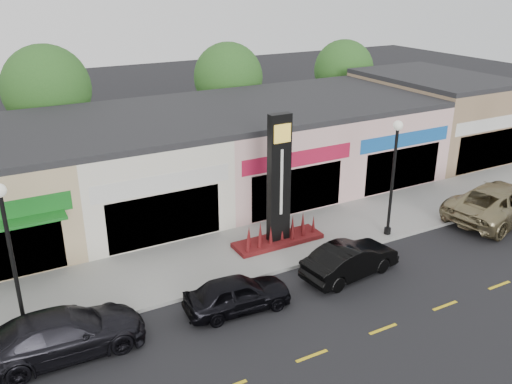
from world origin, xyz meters
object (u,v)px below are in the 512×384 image
pylon_sign (279,200)px  lamp_east_near (394,167)px  car_black_sedan (238,294)px  car_gold_suv (500,202)px  lamp_west_near (10,247)px  car_dark_sedan (63,334)px  car_black_conv (350,260)px

pylon_sign → lamp_east_near: bearing=-18.7°
car_black_sedan → car_gold_suv: size_ratio=0.61×
lamp_west_near → car_black_sedan: 7.87m
lamp_west_near → car_dark_sedan: lamp_west_near is taller
lamp_west_near → lamp_east_near: same height
car_dark_sedan → car_black_conv: car_dark_sedan is taller
car_gold_suv → car_dark_sedan: bearing=81.7°
car_dark_sedan → car_black_conv: 11.24m
lamp_west_near → car_dark_sedan: size_ratio=1.04×
car_black_conv → car_dark_sedan: bearing=80.3°
car_black_sedan → car_black_conv: car_black_conv is taller
lamp_west_near → car_dark_sedan: 3.27m
lamp_east_near → car_dark_sedan: (-14.99, -1.51, -2.72)m
car_dark_sedan → car_black_conv: size_ratio=1.21×
car_black_sedan → pylon_sign: bearing=-42.5°
pylon_sign → car_dark_sedan: 10.60m
lamp_east_near → car_dark_sedan: size_ratio=1.04×
lamp_west_near → car_black_sedan: (7.08, -1.98, -2.80)m
pylon_sign → car_black_conv: (1.24, -3.68, -1.56)m
car_black_sedan → car_black_conv: (5.16, -0.00, 0.03)m
car_dark_sedan → lamp_east_near: bearing=-83.4°
pylon_sign → car_black_conv: bearing=-71.4°
pylon_sign → car_gold_suv: size_ratio=0.92×
lamp_west_near → car_black_sedan: bearing=-15.6°
lamp_east_near → car_black_conv: 5.07m
lamp_west_near → lamp_east_near: size_ratio=1.00×
car_dark_sedan → car_black_conv: bearing=-91.5°
lamp_west_near → pylon_sign: bearing=8.8°
lamp_west_near → pylon_sign: 11.19m
car_black_conv → car_black_sedan: bearing=82.7°
lamp_west_near → car_black_conv: lamp_west_near is taller
lamp_east_near → pylon_sign: 5.42m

